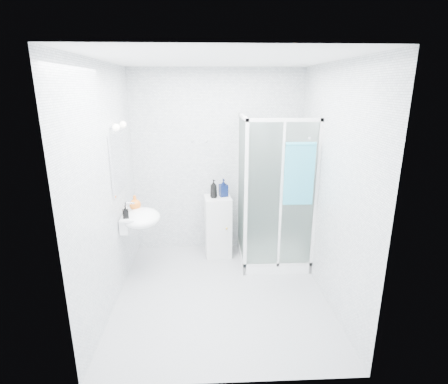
{
  "coord_description": "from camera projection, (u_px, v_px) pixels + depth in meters",
  "views": [
    {
      "loc": [
        -0.14,
        -3.6,
        2.34
      ],
      "look_at": [
        0.05,
        0.35,
        1.15
      ],
      "focal_mm": 28.0,
      "sensor_mm": 36.0,
      "label": 1
    }
  ],
  "objects": [
    {
      "name": "room",
      "position": [
        221.0,
        188.0,
        3.75
      ],
      "size": [
        2.4,
        2.6,
        2.6
      ],
      "color": "silver",
      "rests_on": "ground"
    },
    {
      "name": "shower_enclosure",
      "position": [
        268.0,
        232.0,
        4.76
      ],
      "size": [
        0.9,
        0.95,
        2.0
      ],
      "color": "white",
      "rests_on": "ground"
    },
    {
      "name": "wall_basin",
      "position": [
        139.0,
        218.0,
        4.28
      ],
      "size": [
        0.46,
        0.56,
        0.35
      ],
      "color": "white",
      "rests_on": "ground"
    },
    {
      "name": "mirror",
      "position": [
        118.0,
        162.0,
        4.07
      ],
      "size": [
        0.02,
        0.6,
        0.7
      ],
      "primitive_type": "cube",
      "color": "white",
      "rests_on": "room"
    },
    {
      "name": "vanity_lights",
      "position": [
        119.0,
        126.0,
        3.95
      ],
      "size": [
        0.1,
        0.4,
        0.08
      ],
      "color": "silver",
      "rests_on": "room"
    },
    {
      "name": "wall_hooks",
      "position": [
        199.0,
        141.0,
        4.85
      ],
      "size": [
        0.23,
        0.06,
        0.03
      ],
      "color": "silver",
      "rests_on": "room"
    },
    {
      "name": "storage_cabinet",
      "position": [
        218.0,
        226.0,
        4.98
      ],
      "size": [
        0.39,
        0.4,
        0.87
      ],
      "rotation": [
        0.0,
        0.0,
        0.09
      ],
      "color": "silver",
      "rests_on": "ground"
    },
    {
      "name": "hand_towel",
      "position": [
        299.0,
        172.0,
        4.12
      ],
      "size": [
        0.35,
        0.05,
        0.76
      ],
      "color": "teal",
      "rests_on": "shower_enclosure"
    },
    {
      "name": "shampoo_bottle_a",
      "position": [
        214.0,
        189.0,
        4.8
      ],
      "size": [
        0.13,
        0.13,
        0.26
      ],
      "primitive_type": "imported",
      "rotation": [
        0.0,
        0.0,
        0.43
      ],
      "color": "black",
      "rests_on": "storage_cabinet"
    },
    {
      "name": "shampoo_bottle_b",
      "position": [
        223.0,
        188.0,
        4.87
      ],
      "size": [
        0.14,
        0.14,
        0.25
      ],
      "primitive_type": "imported",
      "rotation": [
        0.0,
        0.0,
        0.28
      ],
      "color": "#0A1640",
      "rests_on": "storage_cabinet"
    },
    {
      "name": "soap_dispenser_orange",
      "position": [
        135.0,
        203.0,
        4.37
      ],
      "size": [
        0.19,
        0.19,
        0.18
      ],
      "primitive_type": "imported",
      "rotation": [
        0.0,
        0.0,
        -0.38
      ],
      "color": "orange",
      "rests_on": "wall_basin"
    },
    {
      "name": "soap_dispenser_black",
      "position": [
        125.0,
        212.0,
        4.09
      ],
      "size": [
        0.08,
        0.08,
        0.15
      ],
      "primitive_type": "imported",
      "rotation": [
        0.0,
        0.0,
        0.25
      ],
      "color": "black",
      "rests_on": "wall_basin"
    }
  ]
}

